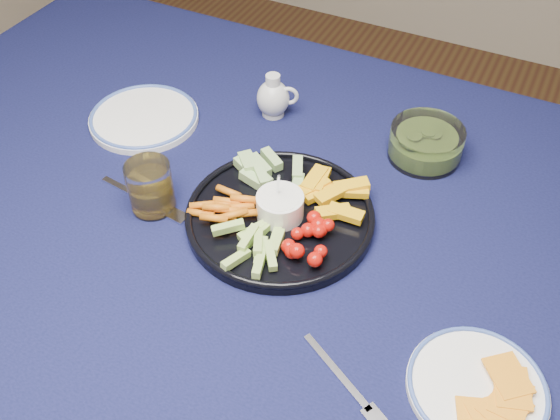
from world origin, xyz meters
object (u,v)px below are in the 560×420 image
at_px(side_plate_extra, 144,117).
at_px(cheese_plate, 477,386).
at_px(dining_table, 265,237).
at_px(crudite_platter, 280,212).
at_px(creamer_pitcher, 274,98).
at_px(pickle_bowl, 426,144).
at_px(juice_tumbler, 151,189).

bearing_deg(side_plate_extra, cheese_plate, -21.48).
bearing_deg(dining_table, cheese_plate, -24.33).
distance_m(dining_table, crudite_platter, 0.12).
xyz_separation_m(crudite_platter, cheese_plate, (0.38, -0.17, -0.01)).
bearing_deg(cheese_plate, side_plate_extra, 158.52).
relative_size(dining_table, creamer_pitcher, 18.22).
bearing_deg(pickle_bowl, juice_tumbler, -138.25).
distance_m(crudite_platter, side_plate_extra, 0.39).
height_order(pickle_bowl, juice_tumbler, juice_tumbler).
bearing_deg(side_plate_extra, juice_tumbler, -51.03).
height_order(dining_table, crudite_platter, crudite_platter).
height_order(cheese_plate, side_plate_extra, cheese_plate).
relative_size(crudite_platter, cheese_plate, 1.70).
bearing_deg(crudite_platter, creamer_pitcher, 118.74).
bearing_deg(dining_table, creamer_pitcher, 112.97).
distance_m(dining_table, side_plate_extra, 0.35).
distance_m(crudite_platter, cheese_plate, 0.41).
distance_m(dining_table, pickle_bowl, 0.34).
xyz_separation_m(creamer_pitcher, juice_tumbler, (-0.07, -0.33, 0.00)).
relative_size(dining_table, pickle_bowl, 12.24).
relative_size(juice_tumbler, side_plate_extra, 0.42).
height_order(dining_table, side_plate_extra, side_plate_extra).
relative_size(dining_table, juice_tumbler, 18.29).
relative_size(creamer_pitcher, side_plate_extra, 0.42).
bearing_deg(juice_tumbler, pickle_bowl, 41.75).
distance_m(cheese_plate, juice_tumbler, 0.60).
xyz_separation_m(dining_table, pickle_bowl, (0.21, 0.25, 0.12)).
distance_m(creamer_pitcher, juice_tumbler, 0.34).
bearing_deg(cheese_plate, crudite_platter, 156.18).
distance_m(pickle_bowl, juice_tumbler, 0.51).
bearing_deg(juice_tumbler, creamer_pitcher, 78.75).
bearing_deg(crudite_platter, juice_tumbler, -162.23).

